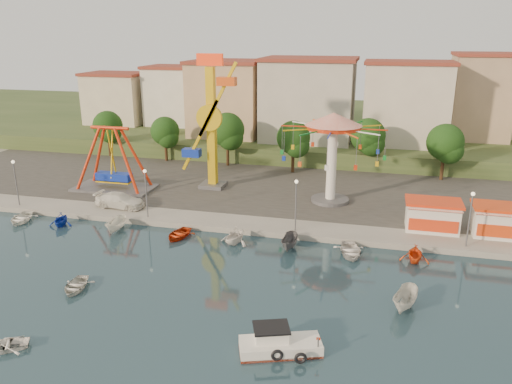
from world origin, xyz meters
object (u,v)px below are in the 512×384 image
(kamikaze_tower, at_px, (213,126))
(skiff, at_px, (406,300))
(cabin_motorboat, at_px, (278,345))
(rowboat_a, at_px, (75,286))
(pirate_ship_ride, at_px, (112,160))
(van, at_px, (120,200))
(wave_swinger, at_px, (333,138))

(kamikaze_tower, bearing_deg, skiff, -46.06)
(cabin_motorboat, height_order, rowboat_a, cabin_motorboat)
(cabin_motorboat, relative_size, rowboat_a, 1.70)
(pirate_ship_ride, distance_m, rowboat_a, 25.33)
(van, bearing_deg, kamikaze_tower, -36.79)
(pirate_ship_ride, xyz_separation_m, wave_swinger, (26.88, 1.64, 3.80))
(wave_swinger, xyz_separation_m, rowboat_a, (-17.54, -24.83, -7.86))
(cabin_motorboat, distance_m, rowboat_a, 17.70)
(rowboat_a, bearing_deg, skiff, -3.31)
(cabin_motorboat, bearing_deg, pirate_ship_ride, 114.72)
(rowboat_a, distance_m, skiff, 25.51)
(wave_swinger, bearing_deg, skiff, -70.19)
(rowboat_a, relative_size, van, 0.58)
(pirate_ship_ride, relative_size, skiff, 2.61)
(pirate_ship_ride, distance_m, wave_swinger, 27.20)
(wave_swinger, distance_m, cabin_motorboat, 29.84)
(kamikaze_tower, bearing_deg, wave_swinger, -7.35)
(pirate_ship_ride, relative_size, cabin_motorboat, 1.80)
(pirate_ship_ride, relative_size, rowboat_a, 3.05)
(pirate_ship_ride, height_order, skiff, pirate_ship_ride)
(kamikaze_tower, xyz_separation_m, rowboat_a, (-2.69, -26.74, -8.21))
(cabin_motorboat, bearing_deg, wave_swinger, 69.78)
(pirate_ship_ride, relative_size, wave_swinger, 0.86)
(wave_swinger, bearing_deg, pirate_ship_ride, -176.51)
(kamikaze_tower, distance_m, cabin_motorboat, 34.95)
(wave_swinger, relative_size, rowboat_a, 3.54)
(pirate_ship_ride, distance_m, skiff, 40.11)
(wave_swinger, height_order, skiff, wave_swinger)
(kamikaze_tower, height_order, van, kamikaze_tower)
(kamikaze_tower, distance_m, rowboat_a, 28.10)
(pirate_ship_ride, height_order, cabin_motorboat, pirate_ship_ride)
(pirate_ship_ride, bearing_deg, kamikaze_tower, 16.45)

